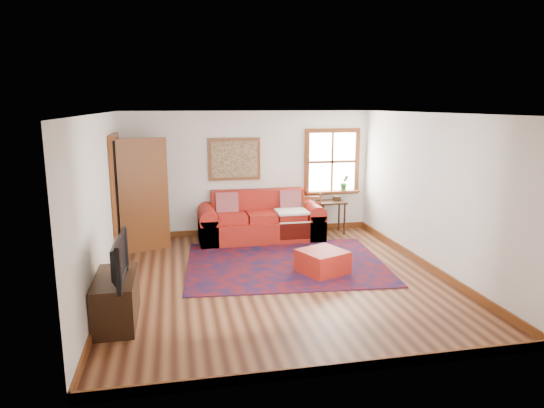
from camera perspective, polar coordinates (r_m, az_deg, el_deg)
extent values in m
plane|color=#3F1E11|center=(7.52, 0.66, -8.79)|extent=(5.50, 5.50, 0.00)
cube|color=silver|center=(9.84, -2.72, 3.61)|extent=(5.00, 0.04, 2.50)
cube|color=silver|center=(4.61, 7.99, -5.87)|extent=(5.00, 0.04, 2.50)
cube|color=silver|center=(7.09, -19.48, -0.22)|extent=(0.04, 5.50, 2.50)
cube|color=silver|center=(8.08, 18.29, 1.25)|extent=(0.04, 5.50, 2.50)
cube|color=white|center=(7.04, 0.70, 10.63)|extent=(5.00, 5.50, 0.04)
cube|color=brown|center=(10.07, -2.64, -3.12)|extent=(5.00, 0.03, 0.12)
cube|color=brown|center=(7.41, -18.73, -9.25)|extent=(0.03, 5.50, 0.12)
cube|color=brown|center=(8.36, 17.68, -6.80)|extent=(0.03, 5.50, 0.12)
cube|color=white|center=(10.22, 7.06, 4.96)|extent=(1.00, 0.02, 1.20)
cube|color=brown|center=(10.15, 7.18, 8.57)|extent=(1.18, 0.06, 0.09)
cube|color=brown|center=(10.30, 6.99, 1.39)|extent=(1.18, 0.06, 0.09)
cube|color=brown|center=(10.04, 4.12, 4.91)|extent=(0.09, 0.06, 1.20)
cube|color=brown|center=(10.39, 9.94, 4.99)|extent=(0.09, 0.06, 1.20)
cube|color=brown|center=(10.20, 7.08, 4.95)|extent=(1.00, 0.04, 0.05)
cube|color=brown|center=(10.23, 7.12, 1.46)|extent=(1.15, 0.20, 0.04)
imported|color=#256724|center=(10.26, 8.51, 2.50)|extent=(0.18, 0.15, 0.33)
cube|color=black|center=(8.69, -17.93, 0.47)|extent=(0.02, 0.90, 2.05)
cube|color=brown|center=(8.20, -18.09, -0.18)|extent=(0.06, 0.09, 2.05)
cube|color=brown|center=(9.17, -17.42, 1.06)|extent=(0.06, 0.09, 2.05)
cube|color=brown|center=(8.55, -18.18, 7.52)|extent=(0.06, 1.08, 0.09)
cube|color=brown|center=(8.94, -14.85, 0.95)|extent=(0.86, 0.35, 2.05)
cube|color=silver|center=(8.92, -14.89, 1.59)|extent=(0.56, 0.22, 1.33)
cube|color=brown|center=(9.74, -4.47, 5.28)|extent=(1.05, 0.04, 0.85)
cube|color=tan|center=(9.71, -4.45, 5.26)|extent=(0.92, 0.03, 0.72)
cube|color=#560C0E|center=(8.19, 1.57, -6.98)|extent=(3.46, 2.86, 0.02)
cube|color=#A51E15|center=(9.56, -1.32, -2.98)|extent=(2.41, 1.00, 0.42)
cube|color=#A51E15|center=(9.80, -1.71, 0.21)|extent=(1.87, 0.27, 0.52)
cube|color=#A51E15|center=(9.43, -7.55, -2.97)|extent=(0.34, 1.00, 0.52)
cube|color=#A51E15|center=(9.78, 4.67, -2.37)|extent=(0.34, 1.00, 0.52)
cube|color=#C8681C|center=(9.54, -5.32, 0.04)|extent=(0.44, 0.21, 0.46)
cube|color=#C8681C|center=(9.76, 2.16, 0.34)|extent=(0.44, 0.21, 0.46)
cube|color=silver|center=(9.41, 2.35, -0.90)|extent=(0.61, 0.55, 0.04)
cube|color=#A51E15|center=(7.74, 5.97, -6.79)|extent=(0.85, 0.85, 0.37)
cube|color=black|center=(10.02, 7.01, 0.22)|extent=(0.56, 0.42, 0.04)
cylinder|color=black|center=(9.86, 6.01, -1.94)|extent=(0.04, 0.04, 0.63)
cylinder|color=black|center=(10.01, 8.52, -1.81)|extent=(0.04, 0.04, 0.63)
cylinder|color=black|center=(10.18, 5.43, -1.50)|extent=(0.04, 0.04, 0.63)
cylinder|color=black|center=(10.32, 7.88, -1.38)|extent=(0.04, 0.04, 0.63)
cube|color=tan|center=(9.63, 4.85, -1.51)|extent=(0.44, 0.42, 0.04)
cylinder|color=brown|center=(9.50, 3.99, -3.11)|extent=(0.04, 0.04, 0.42)
cylinder|color=brown|center=(9.57, 6.05, -3.04)|extent=(0.04, 0.04, 0.42)
cylinder|color=brown|center=(9.76, 3.66, -1.32)|extent=(0.04, 0.04, 0.88)
cylinder|color=brown|center=(9.82, 5.66, -1.26)|extent=(0.04, 0.04, 0.88)
cube|color=brown|center=(9.74, 4.69, 0.09)|extent=(0.35, 0.06, 0.26)
cube|color=black|center=(6.31, -17.85, -10.64)|extent=(0.48, 1.06, 0.58)
imported|color=black|center=(5.96, -18.17, -6.23)|extent=(0.12, 0.95, 0.55)
cylinder|color=silver|center=(6.51, -17.30, -6.36)|extent=(0.12, 0.12, 0.18)
cylinder|color=#FFA53F|center=(6.52, -17.28, -6.61)|extent=(0.07, 0.07, 0.12)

